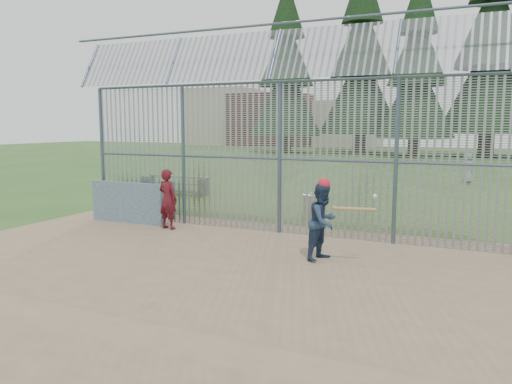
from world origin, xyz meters
The scene contains 12 objects.
ground centered at (0.00, 0.00, 0.00)m, with size 120.00×120.00×0.00m, color #2D511E.
dirt_infield centered at (0.00, -0.50, 0.01)m, with size 14.00×10.00×0.02m, color #756047.
dugout_wall centered at (-4.60, 2.90, 0.62)m, with size 2.50×0.12×1.20m, color #38566B.
batter centered at (1.87, 1.37, 0.84)m, with size 0.80×0.62×1.65m, color #22334F.
onlooker centered at (-2.98, 2.65, 0.85)m, with size 0.61×0.40×1.67m, color maroon.
bg_kid_standing centered at (4.19, 17.83, 0.77)m, with size 0.75×0.49×1.53m, color slate.
batting_gear centered at (2.02, 1.34, 1.55)m, with size 1.26×0.39×0.63m.
trash_can centered at (0.11, 5.88, 0.38)m, with size 0.56×0.56×0.82m.
bleacher centered at (-6.86, 8.78, 0.41)m, with size 3.00×0.95×0.72m.
backstop_fence centered at (1.81, 3.43, 2.36)m, with size 20.09×0.81×5.30m.
conifer_row centered at (1.93, 41.51, 10.83)m, with size 38.48×12.26×20.20m.
distant_buildings centered at (-23.18, 56.49, 3.60)m, with size 26.50×10.50×8.00m.
Camera 1 is at (4.91, -8.72, 2.90)m, focal length 35.00 mm.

